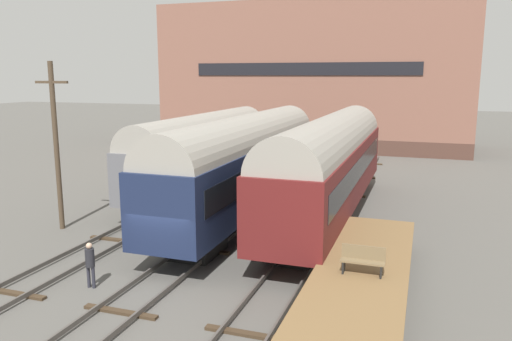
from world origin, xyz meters
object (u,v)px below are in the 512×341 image
(person_worker, at_px, (90,261))
(utility_pole, at_px, (56,144))
(train_car_navy, at_px, (245,160))
(train_car_maroon, at_px, (330,161))
(train_car_grey, at_px, (204,149))
(bench, at_px, (363,259))

(person_worker, distance_m, utility_pole, 8.51)
(train_car_navy, distance_m, utility_pole, 9.27)
(train_car_navy, distance_m, train_car_maroon, 4.40)
(train_car_grey, relative_size, bench, 11.46)
(bench, bearing_deg, person_worker, -170.37)
(train_car_navy, relative_size, bench, 13.01)
(train_car_grey, bearing_deg, bench, -48.31)
(train_car_maroon, bearing_deg, train_car_navy, -165.58)
(bench, xyz_separation_m, utility_pole, (-14.99, 3.84, 2.56))
(train_car_maroon, bearing_deg, utility_pole, -153.96)
(train_car_grey, xyz_separation_m, person_worker, (2.17, -14.39, -1.89))
(train_car_grey, distance_m, utility_pole, 9.75)
(bench, relative_size, person_worker, 0.84)
(train_car_maroon, bearing_deg, train_car_grey, 160.24)
(utility_pole, bearing_deg, person_worker, -43.25)
(train_car_maroon, height_order, utility_pole, utility_pole)
(train_car_grey, bearing_deg, person_worker, -81.41)
(train_car_navy, height_order, person_worker, train_car_navy)
(train_car_grey, bearing_deg, utility_pole, -111.71)
(train_car_navy, distance_m, train_car_grey, 5.96)
(person_worker, bearing_deg, bench, 9.63)
(train_car_navy, distance_m, person_worker, 10.64)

